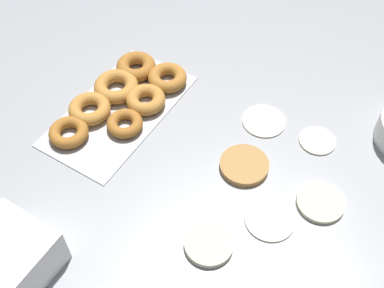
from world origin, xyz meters
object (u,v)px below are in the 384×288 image
Objects in this scene: pancake_1 at (209,244)px; container_stack at (11,257)px; pancake_6 at (265,121)px; pancake_0 at (270,219)px; pancake_3 at (244,165)px; pancake_2 at (320,202)px; donut_tray at (123,98)px; pancake_4 at (318,140)px.

container_stack is (0.23, -0.28, 0.04)m from pancake_1.
pancake_6 is at bearing 157.63° from container_stack.
pancake_0 is at bearing 133.51° from container_stack.
container_stack reaches higher than pancake_3.
pancake_1 is 0.66× the size of container_stack.
pancake_0 is 0.70× the size of container_stack.
container_stack reaches higher than pancake_2.
pancake_0 is 1.05× the size of pancake_1.
pancake_0 is 0.45m from donut_tray.
pancake_1 reaches higher than pancake_0.
pancake_4 is 0.46m from donut_tray.
pancake_2 is 0.68× the size of container_stack.
pancake_4 and pancake_6 have the same top height.
donut_tray is at bearing -92.99° from pancake_3.
pancake_1 is at bearing 7.95° from pancake_6.
pancake_6 is (-0.34, -0.05, -0.00)m from pancake_1.
pancake_0 is 0.14m from pancake_3.
pancake_1 is 0.36m from container_stack.
pancake_4 is at bearing 179.28° from pancake_0.
pancake_4 is at bearing 144.55° from pancake_3.
pancake_3 is 0.74× the size of container_stack.
pancake_0 is at bearing 146.04° from pancake_1.
pancake_6 is at bearing -172.45° from pancake_3.
pancake_0 is at bearing -0.72° from pancake_4.
pancake_2 is at bearing 54.03° from pancake_6.
pancake_3 is at bearing -130.14° from pancake_0.
pancake_1 is 0.25m from pancake_2.
container_stack is (0.56, -0.23, 0.04)m from pancake_6.
pancake_0 is 0.13m from pancake_1.
pancake_2 is 0.96× the size of pancake_6.
pancake_1 reaches higher than pancake_4.
pancake_1 is 0.20m from pancake_3.
pancake_0 is 0.26m from pancake_6.
container_stack reaches higher than pancake_0.
donut_tray is at bearing -68.90° from pancake_6.
donut_tray is at bearing -91.97° from pancake_2.
pancake_3 is at bearing 149.41° from container_stack.
pancake_1 is at bearing 128.85° from container_stack.
pancake_6 is at bearing -172.05° from pancake_1.
pancake_0 is at bearing -38.93° from pancake_2.
donut_tray reaches higher than pancake_0.
pancake_6 is (-0.23, -0.12, -0.00)m from pancake_0.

